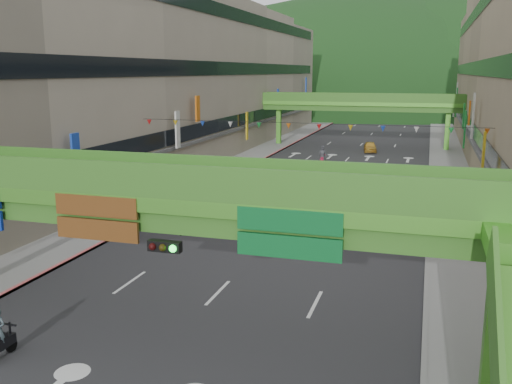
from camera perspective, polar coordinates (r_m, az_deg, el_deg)
road_slab at (r=62.33m, az=8.59°, el=2.72°), size 18.00×140.00×0.02m
sidewalk_left at (r=64.79m, az=-1.08°, el=3.26°), size 4.00×140.00×0.15m
sidewalk_right at (r=61.74m, az=18.75°, el=2.19°), size 4.00×140.00×0.15m
curb_left at (r=64.23m, az=0.53°, el=3.20°), size 0.20×140.00×0.18m
curb_right at (r=61.69m, az=16.99°, el=2.31°), size 0.20×140.00×0.18m
building_row_left at (r=66.91m, az=-7.72°, el=11.50°), size 12.80×95.00×19.00m
overpass_near at (r=18.69m, az=-8.55°, el=-2.76°), size 28.00×12.27×7.10m
overpass_far at (r=76.54m, az=10.40°, el=8.43°), size 28.00×2.20×7.10m
hill_left at (r=172.84m, az=9.07°, el=8.57°), size 168.00×140.00×112.00m
hill_right at (r=191.85m, az=21.96°, el=8.18°), size 208.00×176.00×128.00m
bunting_string at (r=42.02m, az=4.79°, el=6.55°), size 26.00×0.36×0.47m
scooter_rider_mid at (r=49.18m, az=4.42°, el=1.67°), size 0.98×1.60×2.17m
scooter_rider_left at (r=39.33m, az=-5.39°, el=-1.08°), size 1.08×1.59×2.10m
scooter_rider_far at (r=61.63m, az=6.66°, el=3.68°), size 0.89×1.60×2.12m
parked_scooter_row at (r=41.88m, az=15.13°, el=-1.39°), size 1.60×9.39×1.08m
car_silver at (r=48.69m, az=2.94°, el=1.09°), size 2.06×4.49×1.43m
car_yellow at (r=72.76m, az=11.34°, el=4.44°), size 2.03×3.94×1.28m
pedestrian_red at (r=36.63m, az=17.97°, el=-2.91°), size 1.06×0.99×1.73m
pedestrian_blue at (r=42.23m, az=21.13°, el=-1.23°), size 0.86×0.63×1.68m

